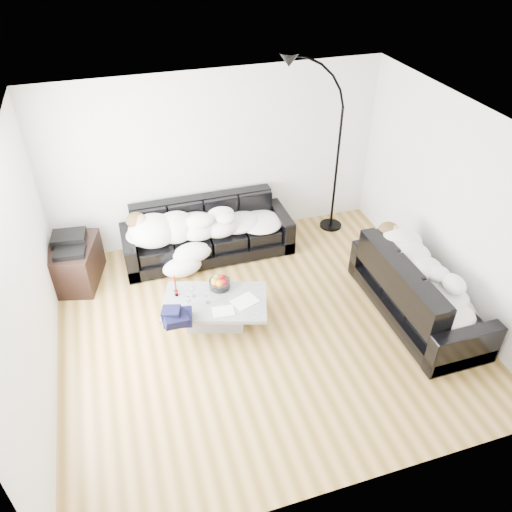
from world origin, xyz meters
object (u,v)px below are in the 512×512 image
object	(u,v)px
wine_glass_b	(189,302)
stereo	(69,242)
sofa_back	(208,231)
wine_glass_a	(193,292)
coffee_table	(216,312)
candle_right	(175,284)
sleeper_back	(207,220)
sleeper_right	(423,274)
candle_left	(176,288)
av_cabinet	(75,264)
floor_lamp	(338,157)
sofa_right	(420,288)
fruit_bowl	(220,282)
wine_glass_c	(208,297)
shoes	(384,284)

from	to	relation	value
wine_glass_b	stereo	bearing A→B (deg)	132.80
sofa_back	wine_glass_a	distance (m)	1.43
coffee_table	candle_right	bearing A→B (deg)	143.73
coffee_table	sleeper_back	bearing A→B (deg)	80.13
coffee_table	sleeper_right	bearing A→B (deg)	-13.36
wine_glass_b	candle_left	world-z (taller)	candle_left
candle_right	sofa_back	bearing A→B (deg)	60.01
av_cabinet	floor_lamp	bearing A→B (deg)	18.22
sofa_back	sofa_right	distance (m)	3.09
wine_glass_a	candle_left	world-z (taller)	candle_left
sofa_right	fruit_bowl	xyz separation A→B (m)	(-2.40, 0.83, 0.03)
fruit_bowl	av_cabinet	bearing A→B (deg)	146.37
sleeper_back	stereo	world-z (taller)	sleeper_back
wine_glass_c	wine_glass_a	bearing A→B (deg)	129.67
sleeper_right	wine_glass_b	world-z (taller)	sleeper_right
candle_left	stereo	size ratio (longest dim) A/B	0.56
sleeper_back	wine_glass_a	xyz separation A→B (m)	(-0.49, -1.30, -0.18)
coffee_table	av_cabinet	xyz separation A→B (m)	(-1.66, 1.42, 0.11)
coffee_table	candle_right	distance (m)	0.62
candle_right	sofa_right	bearing A→B (deg)	-17.24
coffee_table	shoes	world-z (taller)	coffee_table
wine_glass_c	shoes	xyz separation A→B (m)	(2.51, 0.01, -0.41)
sofa_back	coffee_table	bearing A→B (deg)	-99.55
sofa_right	sleeper_back	xyz separation A→B (m)	(-2.27, 2.06, 0.21)
coffee_table	wine_glass_c	bearing A→B (deg)	-171.67
candle_right	shoes	size ratio (longest dim) A/B	0.61
candle_left	wine_glass_b	bearing A→B (deg)	-67.55
sleeper_right	sofa_back	bearing A→B (deg)	47.12
fruit_bowl	wine_glass_b	size ratio (longest dim) A/B	1.68
sleeper_back	sleeper_right	bearing A→B (deg)	-42.19
coffee_table	candle_left	size ratio (longest dim) A/B	5.17
wine_glass_a	stereo	distance (m)	1.92
coffee_table	wine_glass_b	world-z (taller)	wine_glass_b
sofa_back	sleeper_right	bearing A→B (deg)	-42.88
candle_right	floor_lamp	xyz separation A→B (m)	(2.78, 1.34, 0.74)
sleeper_back	floor_lamp	bearing A→B (deg)	5.50
sofa_back	fruit_bowl	size ratio (longest dim) A/B	9.13
fruit_bowl	av_cabinet	xyz separation A→B (m)	(-1.78, 1.19, -0.16)
sleeper_right	av_cabinet	bearing A→B (deg)	64.26
wine_glass_b	floor_lamp	size ratio (longest dim) A/B	0.07
sleeper_back	sleeper_right	size ratio (longest dim) A/B	1.18
wine_glass_b	stereo	xyz separation A→B (m)	(-1.33, 1.44, 0.21)
wine_glass_a	floor_lamp	xyz separation A→B (m)	(2.58, 1.50, 0.78)
sleeper_back	sofa_right	bearing A→B (deg)	-42.19
stereo	coffee_table	bearing A→B (deg)	-33.60
sleeper_back	fruit_bowl	distance (m)	1.24
coffee_table	sofa_back	bearing A→B (deg)	80.45
candle_right	stereo	size ratio (longest dim) A/B	0.55
sleeper_right	coffee_table	bearing A→B (deg)	76.64
sleeper_right	floor_lamp	distance (m)	2.34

